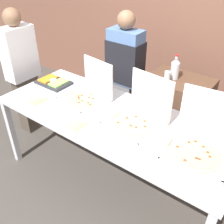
# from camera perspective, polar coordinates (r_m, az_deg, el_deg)

# --- Properties ---
(ground_plane) EXTENTS (16.00, 16.00, 0.00)m
(ground_plane) POSITION_cam_1_polar(r_m,az_deg,el_deg) (3.06, -0.00, -14.51)
(ground_plane) COLOR #423D38
(brick_wall_behind) EXTENTS (10.00, 0.06, 2.80)m
(brick_wall_behind) POSITION_cam_1_polar(r_m,az_deg,el_deg) (3.67, 17.01, 18.29)
(brick_wall_behind) COLOR brown
(brick_wall_behind) RESTS_ON ground_plane
(buffet_table) EXTENTS (2.37, 0.94, 0.87)m
(buffet_table) POSITION_cam_1_polar(r_m,az_deg,el_deg) (2.54, -0.00, -2.65)
(buffet_table) COLOR silver
(buffet_table) RESTS_ON ground_plane
(pizza_box_far_left) EXTENTS (0.49, 0.50, 0.44)m
(pizza_box_far_left) POSITION_cam_1_polar(r_m,az_deg,el_deg) (2.35, 5.79, -1.18)
(pizza_box_far_left) COLOR silver
(pizza_box_far_left) RESTS_ON buffet_table
(pizza_box_near_right) EXTENTS (0.46, 0.47, 0.41)m
(pizza_box_near_right) POSITION_cam_1_polar(r_m,az_deg,el_deg) (2.70, -5.41, 3.78)
(pizza_box_near_right) COLOR silver
(pizza_box_near_right) RESTS_ON buffet_table
(pizza_box_near_left) EXTENTS (0.52, 0.53, 0.46)m
(pizza_box_near_left) POSITION_cam_1_polar(r_m,az_deg,el_deg) (2.16, 18.62, -6.55)
(pizza_box_near_left) COLOR silver
(pizza_box_near_left) RESTS_ON buffet_table
(paper_plate_front_left) EXTENTS (0.25, 0.25, 0.03)m
(paper_plate_front_left) POSITION_cam_1_polar(r_m,az_deg,el_deg) (2.81, -15.87, 2.27)
(paper_plate_front_left) COLOR white
(paper_plate_front_left) RESTS_ON buffet_table
(paper_plate_front_center) EXTENTS (0.22, 0.22, 0.03)m
(paper_plate_front_center) POSITION_cam_1_polar(r_m,az_deg,el_deg) (2.37, -7.51, -2.87)
(paper_plate_front_center) COLOR white
(paper_plate_front_center) RESTS_ON buffet_table
(veggie_tray) EXTENTS (0.39, 0.26, 0.05)m
(veggie_tray) POSITION_cam_1_polar(r_m,az_deg,el_deg) (3.13, -12.62, 6.39)
(veggie_tray) COLOR #28282D
(veggie_tray) RESTS_ON buffet_table
(sideboard_podium) EXTENTS (0.70, 0.52, 0.98)m
(sideboard_podium) POSITION_cam_1_polar(r_m,az_deg,el_deg) (3.25, 13.45, -0.88)
(sideboard_podium) COLOR #4C3323
(sideboard_podium) RESTS_ON ground_plane
(soda_bottle) EXTENTS (0.09, 0.09, 0.27)m
(soda_bottle) POSITION_cam_1_polar(r_m,az_deg,el_deg) (2.96, 13.57, 9.20)
(soda_bottle) COLOR #B7BCC1
(soda_bottle) RESTS_ON sideboard_podium
(soda_can_silver) EXTENTS (0.07, 0.07, 0.12)m
(soda_can_silver) POSITION_cam_1_polar(r_m,az_deg,el_deg) (2.89, 11.93, 7.50)
(soda_can_silver) COLOR silver
(soda_can_silver) RESTS_ON sideboard_podium
(person_server_vest) EXTENTS (0.42, 0.24, 1.65)m
(person_server_vest) POSITION_cam_1_polar(r_m,az_deg,el_deg) (3.23, 2.79, 8.66)
(person_server_vest) COLOR slate
(person_server_vest) RESTS_ON ground_plane
(person_guest_cap) EXTENTS (0.22, 0.40, 1.64)m
(person_guest_cap) POSITION_cam_1_polar(r_m,az_deg,el_deg) (3.56, -18.83, 8.21)
(person_guest_cap) COLOR #473D33
(person_guest_cap) RESTS_ON ground_plane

